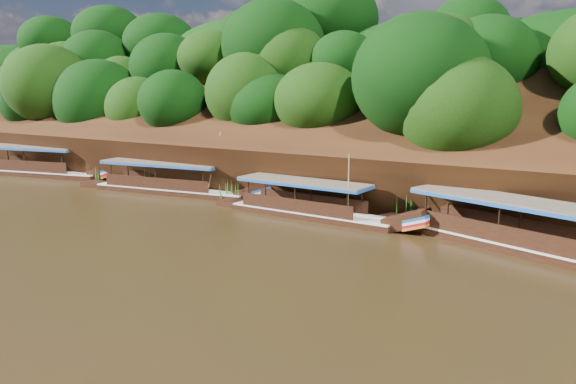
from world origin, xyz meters
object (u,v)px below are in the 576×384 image
boat_1 (322,211)px  boat_0 (540,244)px  boat_2 (181,187)px  boat_3 (48,170)px

boat_1 → boat_0: bearing=-2.9°
boat_0 → boat_2: bearing=-167.8°
boat_2 → boat_3: boat_2 is taller
boat_0 → boat_1: boat_0 is taller
boat_0 → boat_3: bearing=-165.6°
boat_0 → boat_3: 41.07m
boat_0 → boat_3: boat_0 is taller
boat_0 → boat_1: size_ratio=1.18×
boat_0 → boat_3: (-41.00, 2.41, 0.04)m
boat_0 → boat_3: size_ratio=1.02×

